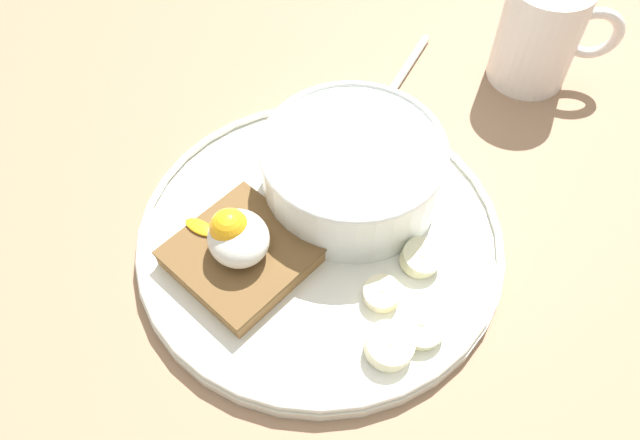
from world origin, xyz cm
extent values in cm
cube|color=#987457|center=(0.00, 0.00, 1.00)|extent=(120.00, 120.00, 2.00)
cylinder|color=silver|center=(0.00, 0.00, 2.50)|extent=(28.63, 28.63, 1.00)
torus|color=silver|center=(0.00, 0.00, 3.30)|extent=(28.43, 28.43, 0.60)
cylinder|color=white|center=(3.13, -4.04, 5.65)|extent=(14.32, 14.32, 5.31)
torus|color=white|center=(3.13, -4.04, 8.31)|extent=(14.52, 14.52, 0.60)
cylinder|color=beige|center=(3.13, -4.04, 5.43)|extent=(12.92, 12.92, 4.46)
ellipsoid|color=beige|center=(3.13, -4.04, 7.46)|extent=(12.27, 12.27, 1.20)
ellipsoid|color=beige|center=(1.95, -2.72, 7.76)|extent=(1.64, 1.33, 0.61)
ellipsoid|color=tan|center=(-0.39, -6.46, 7.73)|extent=(1.41, 1.51, 0.55)
ellipsoid|color=#8E6F4B|center=(5.72, -6.33, 7.73)|extent=(1.40, 1.52, 0.55)
ellipsoid|color=#A48162|center=(4.18, -1.02, 7.72)|extent=(1.44, 1.17, 0.53)
ellipsoid|color=olive|center=(3.37, -3.17, 7.72)|extent=(1.34, 1.44, 0.52)
ellipsoid|color=#C7AE9C|center=(2.39, -6.66, 7.77)|extent=(1.67, 1.32, 0.63)
ellipsoid|color=olive|center=(4.89, -6.78, 7.76)|extent=(1.64, 1.35, 0.60)
cube|color=brown|center=(-0.05, 6.36, 4.50)|extent=(12.29, 12.29, 0.30)
cube|color=olive|center=(-0.05, 6.36, 3.80)|extent=(12.05, 12.05, 1.60)
ellipsoid|color=white|center=(-0.05, 6.36, 6.13)|extent=(4.88, 4.47, 3.05)
sphere|color=#F2A519|center=(0.50, 6.76, 7.01)|extent=(2.89, 2.89, 2.89)
ellipsoid|color=#F2A519|center=(2.98, 8.58, 4.80)|extent=(2.84, 2.53, 0.36)
cylinder|color=#F7EFC3|center=(-10.76, -0.68, 3.71)|extent=(4.84, 4.83, 1.53)
cylinder|color=#C1BA98|center=(-10.76, -0.68, 4.36)|extent=(0.86, 0.86, 0.16)
cylinder|color=#F5F1BE|center=(-5.30, -5.98, 3.77)|extent=(4.11, 4.01, 1.81)
cylinder|color=#BFBC94|center=(-5.30, -5.98, 4.39)|extent=(0.72, 0.71, 0.22)
cylinder|color=#F4EABB|center=(-6.87, -1.99, 3.63)|extent=(3.91, 3.90, 1.39)
cylinder|color=#BEB692|center=(-6.87, -1.99, 4.19)|extent=(0.70, 0.70, 0.17)
cylinder|color=beige|center=(-10.22, -3.40, 3.69)|extent=(3.99, 3.87, 1.64)
cylinder|color=#B3B18B|center=(-10.22, -3.40, 4.25)|extent=(0.70, 0.70, 0.22)
cylinder|color=white|center=(10.51, -26.04, 6.94)|extent=(7.42, 7.42, 9.89)
torus|color=white|center=(8.13, -30.11, 7.44)|extent=(3.56, 5.12, 5.35)
cylinder|color=silver|center=(15.38, -15.47, 2.40)|extent=(7.45, 8.58, 0.80)
ellipsoid|color=silver|center=(11.96, -11.44, 2.40)|extent=(4.16, 4.30, 0.70)
camera|label=1|loc=(-25.44, 10.53, 43.30)|focal=35.00mm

